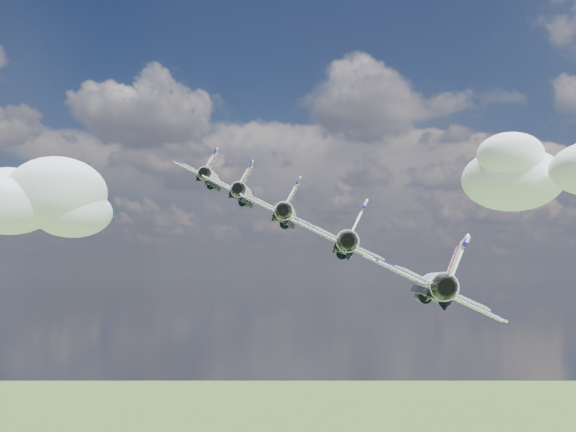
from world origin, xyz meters
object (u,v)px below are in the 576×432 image
(jet_0, at_px, (213,180))
(jet_2, at_px, (288,216))
(jet_3, at_px, (346,244))
(jet_4, at_px, (432,285))
(jet_1, at_px, (245,195))

(jet_0, xyz_separation_m, jet_2, (17.76, -19.08, -7.10))
(jet_3, distance_m, jet_4, 13.51)
(jet_0, relative_size, jet_4, 1.00)
(jet_0, relative_size, jet_1, 1.00)
(jet_2, height_order, jet_4, jet_2)
(jet_0, height_order, jet_2, jet_0)
(jet_3, height_order, jet_4, jet_3)
(jet_1, relative_size, jet_3, 1.00)
(jet_0, bearing_deg, jet_3, -62.13)
(jet_1, height_order, jet_4, jet_1)
(jet_3, relative_size, jet_4, 1.00)
(jet_2, bearing_deg, jet_1, 117.87)
(jet_0, distance_m, jet_3, 40.52)
(jet_2, distance_m, jet_4, 27.02)
(jet_1, relative_size, jet_4, 1.00)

